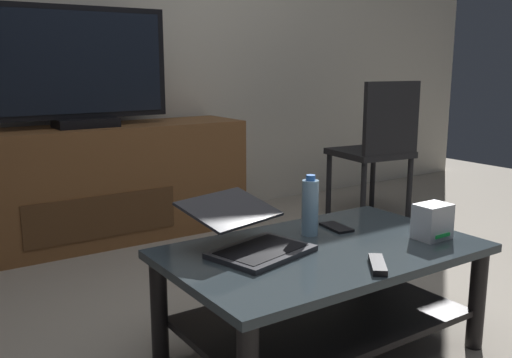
{
  "coord_description": "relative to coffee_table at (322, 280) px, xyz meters",
  "views": [
    {
      "loc": [
        -1.33,
        -1.38,
        1.03
      ],
      "look_at": [
        -0.04,
        0.53,
        0.55
      ],
      "focal_mm": 39.51,
      "sensor_mm": 36.0,
      "label": 1
    }
  ],
  "objects": [
    {
      "name": "cell_phone",
      "position": [
        0.19,
        0.14,
        0.13
      ],
      "size": [
        0.09,
        0.15,
        0.01
      ],
      "primitive_type": "cube",
      "rotation": [
        0.0,
        0.0,
        -0.12
      ],
      "color": "black",
      "rests_on": "coffee_table"
    },
    {
      "name": "media_cabinet",
      "position": [
        -0.27,
        1.75,
        0.06
      ],
      "size": [
        1.88,
        0.45,
        0.68
      ],
      "color": "brown",
      "rests_on": "ground"
    },
    {
      "name": "dining_chair",
      "position": [
        1.45,
        1.15,
        0.23
      ],
      "size": [
        0.49,
        0.49,
        0.92
      ],
      "color": "black",
      "rests_on": "ground"
    },
    {
      "name": "ground_plane",
      "position": [
        0.09,
        -0.03,
        -0.28
      ],
      "size": [
        7.68,
        7.68,
        0.0
      ],
      "primitive_type": "plane",
      "color": "#9E9384"
    },
    {
      "name": "television",
      "position": [
        -0.27,
        1.72,
        0.71
      ],
      "size": [
        0.96,
        0.2,
        0.66
      ],
      "color": "black",
      "rests_on": "media_cabinet"
    },
    {
      "name": "coffee_table",
      "position": [
        0.0,
        0.0,
        0.0
      ],
      "size": [
        1.09,
        0.66,
        0.4
      ],
      "color": "#2D383D",
      "rests_on": "ground"
    },
    {
      "name": "laptop",
      "position": [
        -0.24,
        0.11,
        0.18
      ],
      "size": [
        0.4,
        0.45,
        0.17
      ],
      "color": "#333338",
      "rests_on": "coffee_table"
    },
    {
      "name": "water_bottle_near",
      "position": [
        0.05,
        0.14,
        0.23
      ],
      "size": [
        0.06,
        0.06,
        0.23
      ],
      "color": "#99C6E5",
      "rests_on": "coffee_table"
    },
    {
      "name": "router_box",
      "position": [
        0.39,
        -0.15,
        0.19
      ],
      "size": [
        0.13,
        0.1,
        0.13
      ],
      "color": "silver",
      "rests_on": "coffee_table"
    },
    {
      "name": "tv_remote",
      "position": [
        0.01,
        -0.25,
        0.13
      ],
      "size": [
        0.14,
        0.15,
        0.02
      ],
      "primitive_type": "cube",
      "rotation": [
        0.0,
        0.0,
        -0.7
      ],
      "color": "black",
      "rests_on": "coffee_table"
    },
    {
      "name": "back_wall",
      "position": [
        0.09,
        2.07,
        1.12
      ],
      "size": [
        6.4,
        0.12,
        2.8
      ],
      "primitive_type": "cube",
      "color": "beige",
      "rests_on": "ground"
    }
  ]
}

